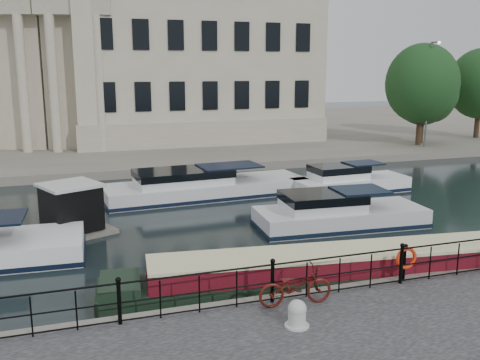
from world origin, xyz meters
The scene contains 12 objects.
ground_plane centered at (0.00, 0.00, 0.00)m, with size 160.00×160.00×0.00m, color black.
far_bank centered at (0.00, 39.00, 0.28)m, with size 120.00×42.00×0.55m, color #6B665B.
railing centered at (0.00, -2.25, 1.20)m, with size 24.14×0.14×1.22m.
civic_building centered at (-1.00, 34.71, 7.04)m, with size 53.55×31.84×16.85m.
lamp_posts centered at (26.00, 20.70, 4.80)m, with size 8.24×1.55×8.07m.
bicycle centered at (0.50, -2.61, 1.08)m, with size 0.70×2.00×1.05m, color #48120C.
mooring_bollard centered at (0.05, -3.73, 0.87)m, with size 0.60×0.60×0.68m.
life_ring_post centered at (4.21, -2.17, 1.25)m, with size 0.68×0.19×1.11m.
narrowboat centered at (2.72, -0.74, 0.37)m, with size 14.54×3.54×1.53m.
harbour_hut centered at (-4.92, 7.50, 0.95)m, with size 3.64×3.39×2.18m.
cabin_cruisers centered at (0.84, 8.44, 0.37)m, with size 26.09×10.65×1.99m.
trees centered at (25.41, 22.53, 5.01)m, with size 13.37×7.83×8.06m.
Camera 1 is at (-5.01, -14.62, 6.70)m, focal length 40.00 mm.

